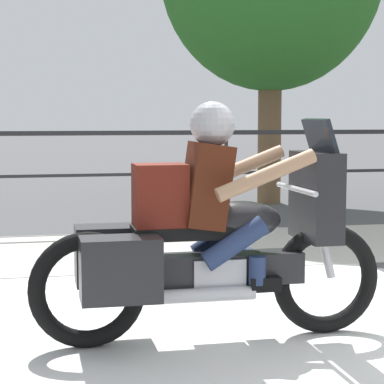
% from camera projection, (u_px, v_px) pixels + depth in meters
% --- Properties ---
extents(sidewalk_band, '(44.00, 2.40, 0.01)m').
position_uv_depth(sidewalk_band, '(264.00, 245.00, 8.44)').
color(sidewalk_band, '#B7B2A8').
rests_on(sidewalk_band, ground).
extents(crosswalk_band, '(3.77, 6.00, 0.01)m').
position_uv_depth(crosswalk_band, '(249.00, 349.00, 4.68)').
color(crosswalk_band, silver).
rests_on(crosswalk_band, ground).
extents(fence_railing, '(36.00, 0.05, 1.27)m').
position_uv_depth(fence_railing, '(226.00, 151.00, 9.99)').
color(fence_railing, '#232326').
rests_on(fence_railing, ground).
extents(motorcycle, '(2.33, 0.76, 1.55)m').
position_uv_depth(motorcycle, '(207.00, 236.00, 4.81)').
color(motorcycle, black).
rests_on(motorcycle, ground).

